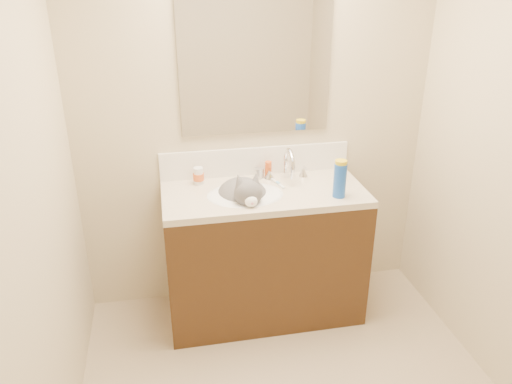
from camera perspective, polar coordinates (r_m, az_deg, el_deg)
name	(u,v)px	position (r m, az deg, el deg)	size (l,w,h in m)	color
room_shell	(321,142)	(1.84, 7.46, 5.72)	(2.24, 2.54, 2.52)	#C7B694
vanity_cabinet	(264,256)	(3.16, 0.90, -7.34)	(1.20, 0.55, 0.82)	#392210
counter_slab	(264,194)	(2.95, 0.95, -0.22)	(1.20, 0.55, 0.04)	beige
basin	(245,205)	(2.93, -1.23, -1.54)	(0.45, 0.36, 0.14)	white
faucet	(288,167)	(3.07, 3.72, 2.89)	(0.28, 0.20, 0.21)	silver
cat	(244,197)	(2.93, -1.41, -0.56)	(0.36, 0.44, 0.33)	#525052
backsplash	(256,161)	(3.15, -0.03, 3.55)	(1.20, 0.02, 0.18)	white
mirror	(256,66)	(2.99, -0.03, 14.18)	(0.90, 0.02, 0.80)	white
pill_bottle	(199,176)	(3.04, -6.59, 1.85)	(0.06, 0.06, 0.11)	white
pill_label	(199,177)	(3.04, -6.58, 1.75)	(0.07, 0.07, 0.04)	orange
silver_jar	(259,173)	(3.11, 0.38, 2.17)	(0.06, 0.06, 0.07)	#B7B7BC
amber_bottle	(268,169)	(3.12, 1.42, 2.61)	(0.04, 0.04, 0.10)	#D55119
toothbrush	(278,184)	(3.03, 2.51, 0.97)	(0.02, 0.16, 0.01)	white
toothbrush_head	(278,183)	(3.03, 2.51, 1.01)	(0.02, 0.03, 0.02)	#66AAD8
spray_can	(340,180)	(2.87, 9.55, 1.32)	(0.07, 0.07, 0.20)	blue
spray_cap	(341,164)	(2.84, 9.69, 3.19)	(0.07, 0.07, 0.04)	gold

